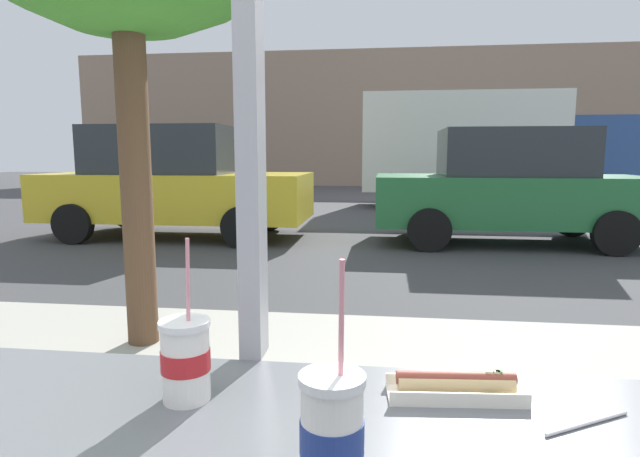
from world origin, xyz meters
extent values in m
plane|color=#424244|center=(0.00, 8.00, 0.00)|extent=(60.00, 60.00, 0.00)
cube|color=#B2ADA3|center=(0.00, 1.60, 0.06)|extent=(16.00, 2.80, 0.13)
cube|color=#404245|center=(0.00, 0.03, 0.94)|extent=(2.03, 0.02, 0.02)
cube|color=#9E9EA3|center=(0.00, 0.08, 1.69)|extent=(0.05, 0.08, 1.46)
cube|color=gray|center=(0.00, 22.95, 2.98)|extent=(28.00, 1.20, 5.96)
cylinder|color=white|center=(-0.07, -0.16, 1.02)|extent=(0.09, 0.09, 0.14)
cylinder|color=red|center=(-0.07, -0.16, 1.03)|extent=(0.09, 0.09, 0.04)
cylinder|color=black|center=(-0.07, -0.16, 1.09)|extent=(0.08, 0.08, 0.01)
cylinder|color=white|center=(-0.07, -0.16, 1.10)|extent=(0.09, 0.09, 0.01)
cylinder|color=pink|center=(-0.06, -0.16, 1.17)|extent=(0.02, 0.03, 0.20)
cylinder|color=white|center=(0.23, -0.41, 1.04)|extent=(0.08, 0.08, 0.16)
cylinder|color=navy|center=(0.23, -0.41, 1.04)|extent=(0.09, 0.09, 0.05)
cylinder|color=black|center=(0.23, -0.41, 1.11)|extent=(0.07, 0.07, 0.01)
cylinder|color=white|center=(0.23, -0.41, 1.12)|extent=(0.09, 0.09, 0.01)
cylinder|color=pink|center=(0.24, -0.41, 1.19)|extent=(0.01, 0.04, 0.20)
cube|color=silver|center=(0.43, -0.09, 0.96)|extent=(0.26, 0.10, 0.01)
cube|color=silver|center=(0.44, -0.13, 0.97)|extent=(0.26, 0.03, 0.03)
cube|color=silver|center=(0.43, -0.05, 0.97)|extent=(0.26, 0.03, 0.03)
cylinder|color=#DBB77A|center=(0.43, -0.09, 0.98)|extent=(0.22, 0.06, 0.04)
cylinder|color=brown|center=(0.43, -0.09, 0.99)|extent=(0.23, 0.04, 0.03)
cube|color=beige|center=(0.50, -0.08, 1.00)|extent=(0.01, 0.01, 0.01)
cube|color=beige|center=(0.51, -0.08, 1.00)|extent=(0.01, 0.01, 0.01)
cube|color=#337A2D|center=(0.51, -0.08, 1.00)|extent=(0.01, 0.01, 0.01)
cylinder|color=white|center=(0.64, -0.16, 0.96)|extent=(0.17, 0.10, 0.01)
cube|color=gold|center=(-3.24, 7.46, 0.71)|extent=(4.45, 1.82, 0.77)
cube|color=#282D33|center=(-3.43, 7.46, 1.49)|extent=(2.31, 1.61, 0.79)
cylinder|color=black|center=(-1.86, 8.38, 0.32)|extent=(0.64, 0.18, 0.64)
cylinder|color=black|center=(-1.86, 6.55, 0.32)|extent=(0.64, 0.18, 0.64)
cylinder|color=black|center=(-4.61, 8.38, 0.32)|extent=(0.64, 0.18, 0.64)
cylinder|color=black|center=(-4.61, 6.55, 0.32)|extent=(0.64, 0.18, 0.64)
cube|color=#236B38|center=(2.22, 7.46, 0.70)|extent=(4.14, 1.75, 0.76)
cube|color=#282D33|center=(2.25, 7.46, 1.44)|extent=(2.15, 1.54, 0.73)
cylinder|color=black|center=(3.51, 8.34, 0.32)|extent=(0.64, 0.18, 0.64)
cylinder|color=black|center=(3.51, 6.59, 0.32)|extent=(0.64, 0.18, 0.64)
cylinder|color=black|center=(0.94, 8.34, 0.32)|extent=(0.64, 0.18, 0.64)
cylinder|color=black|center=(0.94, 6.59, 0.32)|extent=(0.64, 0.18, 0.64)
cube|color=silver|center=(2.23, 13.37, 1.71)|extent=(5.07, 2.20, 2.52)
cube|color=navy|center=(5.56, 13.37, 1.40)|extent=(1.90, 2.10, 1.90)
cylinder|color=black|center=(5.56, 14.42, 0.45)|extent=(0.90, 0.24, 0.90)
cylinder|color=black|center=(5.56, 12.32, 0.45)|extent=(0.90, 0.24, 0.90)
cylinder|color=black|center=(1.31, 14.47, 0.45)|extent=(0.90, 0.24, 0.90)
cylinder|color=black|center=(1.31, 12.27, 0.45)|extent=(0.90, 0.24, 0.90)
cylinder|color=brown|center=(-1.35, 2.23, 1.45)|extent=(0.20, 0.20, 2.65)
camera|label=1|loc=(0.30, -1.04, 1.41)|focal=29.17mm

